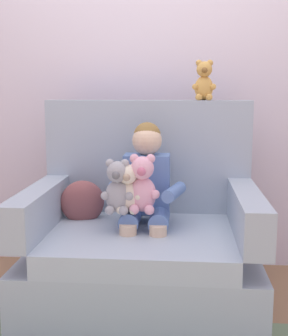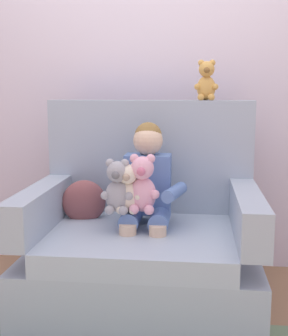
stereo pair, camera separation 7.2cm
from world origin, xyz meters
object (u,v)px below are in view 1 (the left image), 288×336
Objects in this scene: armchair at (143,245)px; plush_honey_on_backrest at (204,82)px; plush_grey at (118,188)px; plush_cream at (128,189)px; plush_pink at (142,185)px; throw_pillow at (82,202)px; seated_child at (146,188)px.

plush_honey_on_backrest is (0.34, 0.35, 0.93)m from armchair.
plush_honey_on_backrest is (0.46, 0.48, 0.56)m from plush_grey.
plush_cream is at bearing -129.92° from plush_honey_on_backrest.
plush_cream is 0.85m from plush_honey_on_backrest.
armchair is at bearing -133.02° from plush_honey_on_backrest.
plush_pink is (0.01, -0.11, 0.37)m from armchair.
plush_honey_on_backrest is at bearing 17.39° from throw_pillow.
plush_grey reaches higher than plush_cream.
plush_honey_on_backrest reaches higher than plush_grey.
armchair reaches higher than plush_pink.
armchair is at bearing -18.27° from throw_pillow.
plush_cream is at bearing -38.96° from throw_pillow.
armchair is at bearing 47.14° from plush_cream.
armchair reaches higher than plush_cream.
seated_child is 3.00× the size of plush_cream.
armchair is at bearing -119.30° from seated_child.
plush_grey is at bearing -149.19° from plush_pink.
throw_pillow is (-0.30, 0.24, -0.14)m from plush_cream.
plush_pink is 1.22× the size of throw_pillow.
seated_child is 2.82× the size of plush_grey.
throw_pillow is at bearing 161.73° from armchair.
seated_child is at bearing 47.05° from plush_cream.
plush_pink is 0.79m from plush_honey_on_backrest.
plush_cream is at bearing 28.18° from plush_grey.
plush_grey is at bearing -132.53° from armchair.
plush_grey is (-0.14, -0.16, 0.03)m from seated_child.
plush_honey_on_backrest is at bearing 45.54° from armchair.
seated_child is 0.17m from plush_cream.
seated_child is at bearing 61.75° from plush_grey.
throw_pillow is at bearing 128.75° from plush_cream.
plush_grey is (-0.05, -0.01, 0.01)m from plush_cream.
seated_child is at bearing -133.83° from plush_honey_on_backrest.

